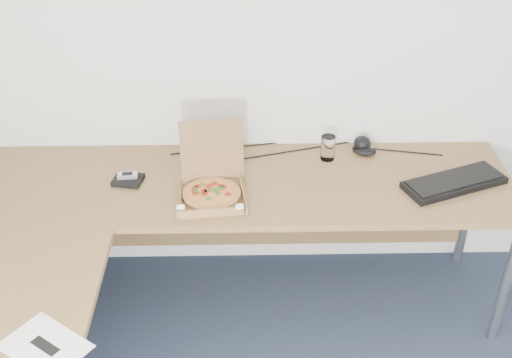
{
  "coord_description": "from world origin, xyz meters",
  "views": [
    {
      "loc": [
        -0.5,
        -1.12,
        2.37
      ],
      "look_at": [
        -0.45,
        1.28,
        0.82
      ],
      "focal_mm": 45.45,
      "sensor_mm": 36.0,
      "label": 1
    }
  ],
  "objects_px": {
    "desk": "(167,245)",
    "wallet": "(128,180)",
    "drinking_glass": "(328,148)",
    "pizza_box": "(212,189)",
    "keyboard": "(454,183)"
  },
  "relations": [
    {
      "from": "desk",
      "to": "wallet",
      "type": "xyz_separation_m",
      "value": [
        -0.22,
        0.43,
        0.04
      ]
    },
    {
      "from": "desk",
      "to": "drinking_glass",
      "type": "xyz_separation_m",
      "value": [
        0.73,
        0.62,
        0.09
      ]
    },
    {
      "from": "drinking_glass",
      "to": "wallet",
      "type": "bearing_deg",
      "value": -168.64
    },
    {
      "from": "desk",
      "to": "wallet",
      "type": "height_order",
      "value": "wallet"
    },
    {
      "from": "drinking_glass",
      "to": "wallet",
      "type": "distance_m",
      "value": 0.97
    },
    {
      "from": "pizza_box",
      "to": "desk",
      "type": "bearing_deg",
      "value": -126.39
    },
    {
      "from": "pizza_box",
      "to": "wallet",
      "type": "height_order",
      "value": "pizza_box"
    },
    {
      "from": "keyboard",
      "to": "desk",
      "type": "bearing_deg",
      "value": 174.26
    },
    {
      "from": "keyboard",
      "to": "wallet",
      "type": "relative_size",
      "value": 3.67
    },
    {
      "from": "desk",
      "to": "keyboard",
      "type": "xyz_separation_m",
      "value": [
        1.29,
        0.37,
        0.04
      ]
    },
    {
      "from": "desk",
      "to": "wallet",
      "type": "relative_size",
      "value": 19.12
    },
    {
      "from": "desk",
      "to": "drinking_glass",
      "type": "height_order",
      "value": "drinking_glass"
    },
    {
      "from": "keyboard",
      "to": "pizza_box",
      "type": "bearing_deg",
      "value": 161.38
    },
    {
      "from": "desk",
      "to": "drinking_glass",
      "type": "relative_size",
      "value": 20.23
    },
    {
      "from": "desk",
      "to": "pizza_box",
      "type": "bearing_deg",
      "value": 60.31
    }
  ]
}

